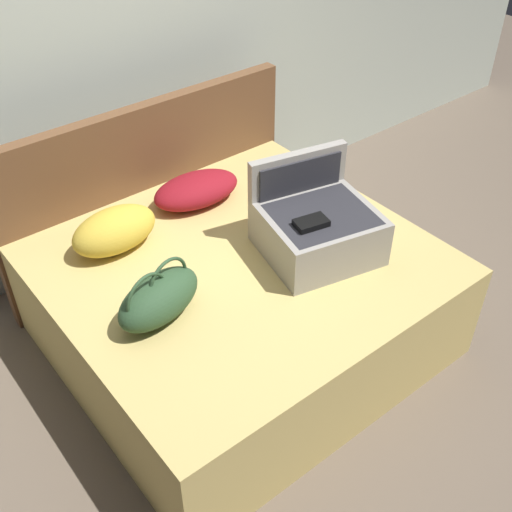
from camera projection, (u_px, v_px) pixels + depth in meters
ground_plane at (289, 382)px, 3.27m from camera, size 12.00×12.00×0.00m
back_wall at (100, 46)px, 3.46m from camera, size 8.00×0.10×2.60m
bed at (241, 301)px, 3.34m from camera, size 1.84×1.70×0.57m
headboard at (149, 190)px, 3.72m from camera, size 1.87×0.08×1.08m
hard_case_large at (317, 227)px, 3.12m from camera, size 0.63×0.61×0.46m
duffel_bag at (159, 298)px, 2.77m from camera, size 0.48×0.33×0.28m
pillow_near_headboard at (114, 230)px, 3.16m from camera, size 0.46×0.29×0.22m
pillow_center_head at (196, 190)px, 3.51m from camera, size 0.53×0.34×0.16m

